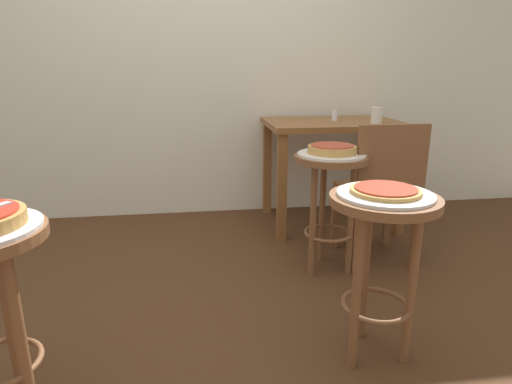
{
  "coord_description": "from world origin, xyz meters",
  "views": [
    {
      "loc": [
        -0.07,
        -1.77,
        1.13
      ],
      "look_at": [
        0.18,
        0.01,
        0.61
      ],
      "focal_mm": 29.88,
      "sensor_mm": 36.0,
      "label": 1
    }
  ],
  "objects_px": {
    "serving_plate_middle": "(385,194)",
    "stool_leftside": "(330,185)",
    "condiment_shaker": "(335,115)",
    "wooden_chair": "(381,188)",
    "serving_plate_leftside": "(332,154)",
    "dining_table": "(332,139)",
    "pizza_middle": "(386,190)",
    "cup_near_edge": "(377,115)",
    "stool_middle": "(381,239)",
    "pizza_leftside": "(332,149)"
  },
  "relations": [
    {
      "from": "pizza_middle",
      "to": "serving_plate_leftside",
      "type": "distance_m",
      "value": 0.78
    },
    {
      "from": "pizza_leftside",
      "to": "cup_near_edge",
      "type": "relative_size",
      "value": 2.41
    },
    {
      "from": "serving_plate_leftside",
      "to": "dining_table",
      "type": "distance_m",
      "value": 0.81
    },
    {
      "from": "stool_middle",
      "to": "wooden_chair",
      "type": "relative_size",
      "value": 0.8
    },
    {
      "from": "stool_leftside",
      "to": "wooden_chair",
      "type": "distance_m",
      "value": 0.33
    },
    {
      "from": "cup_near_edge",
      "to": "condiment_shaker",
      "type": "xyz_separation_m",
      "value": [
        -0.23,
        0.2,
        -0.02
      ]
    },
    {
      "from": "pizza_middle",
      "to": "wooden_chair",
      "type": "distance_m",
      "value": 0.94
    },
    {
      "from": "pizza_leftside",
      "to": "dining_table",
      "type": "bearing_deg",
      "value": 71.94
    },
    {
      "from": "serving_plate_leftside",
      "to": "dining_table",
      "type": "xyz_separation_m",
      "value": [
        0.25,
        0.77,
        -0.04
      ]
    },
    {
      "from": "cup_near_edge",
      "to": "stool_leftside",
      "type": "bearing_deg",
      "value": -130.63
    },
    {
      "from": "pizza_middle",
      "to": "pizza_leftside",
      "type": "relative_size",
      "value": 0.99
    },
    {
      "from": "stool_middle",
      "to": "stool_leftside",
      "type": "xyz_separation_m",
      "value": [
        0.05,
        0.78,
        0.0
      ]
    },
    {
      "from": "pizza_leftside",
      "to": "dining_table",
      "type": "xyz_separation_m",
      "value": [
        0.25,
        0.77,
        -0.07
      ]
    },
    {
      "from": "serving_plate_middle",
      "to": "stool_leftside",
      "type": "relative_size",
      "value": 0.52
    },
    {
      "from": "pizza_middle",
      "to": "cup_near_edge",
      "type": "relative_size",
      "value": 2.38
    },
    {
      "from": "serving_plate_middle",
      "to": "wooden_chair",
      "type": "xyz_separation_m",
      "value": [
        0.37,
        0.84,
        -0.22
      ]
    },
    {
      "from": "condiment_shaker",
      "to": "cup_near_edge",
      "type": "bearing_deg",
      "value": -41.31
    },
    {
      "from": "serving_plate_leftside",
      "to": "wooden_chair",
      "type": "relative_size",
      "value": 0.44
    },
    {
      "from": "pizza_middle",
      "to": "stool_leftside",
      "type": "bearing_deg",
      "value": 86.68
    },
    {
      "from": "condiment_shaker",
      "to": "wooden_chair",
      "type": "bearing_deg",
      "value": -85.27
    },
    {
      "from": "dining_table",
      "to": "condiment_shaker",
      "type": "relative_size",
      "value": 12.68
    },
    {
      "from": "pizza_middle",
      "to": "pizza_leftside",
      "type": "bearing_deg",
      "value": 86.68
    },
    {
      "from": "stool_middle",
      "to": "serving_plate_leftside",
      "type": "bearing_deg",
      "value": 86.68
    },
    {
      "from": "serving_plate_middle",
      "to": "wooden_chair",
      "type": "relative_size",
      "value": 0.42
    },
    {
      "from": "condiment_shaker",
      "to": "wooden_chair",
      "type": "xyz_separation_m",
      "value": [
        0.06,
        -0.72,
        -0.35
      ]
    },
    {
      "from": "pizza_middle",
      "to": "cup_near_edge",
      "type": "xyz_separation_m",
      "value": [
        0.54,
        1.36,
        0.13
      ]
    },
    {
      "from": "cup_near_edge",
      "to": "condiment_shaker",
      "type": "relative_size",
      "value": 1.45
    },
    {
      "from": "dining_table",
      "to": "serving_plate_middle",
      "type": "bearing_deg",
      "value": -100.81
    },
    {
      "from": "dining_table",
      "to": "cup_near_edge",
      "type": "relative_size",
      "value": 8.76
    },
    {
      "from": "dining_table",
      "to": "pizza_middle",
      "type": "bearing_deg",
      "value": -100.81
    },
    {
      "from": "stool_leftside",
      "to": "dining_table",
      "type": "relative_size",
      "value": 0.71
    },
    {
      "from": "stool_middle",
      "to": "condiment_shaker",
      "type": "height_order",
      "value": "condiment_shaker"
    },
    {
      "from": "serving_plate_middle",
      "to": "pizza_middle",
      "type": "xyz_separation_m",
      "value": [
        0.0,
        0.0,
        0.02
      ]
    },
    {
      "from": "serving_plate_leftside",
      "to": "wooden_chair",
      "type": "distance_m",
      "value": 0.4
    },
    {
      "from": "stool_leftside",
      "to": "condiment_shaker",
      "type": "relative_size",
      "value": 9.05
    },
    {
      "from": "stool_middle",
      "to": "cup_near_edge",
      "type": "bearing_deg",
      "value": 68.27
    },
    {
      "from": "serving_plate_middle",
      "to": "stool_leftside",
      "type": "xyz_separation_m",
      "value": [
        0.05,
        0.78,
        -0.18
      ]
    },
    {
      "from": "serving_plate_middle",
      "to": "dining_table",
      "type": "relative_size",
      "value": 0.37
    },
    {
      "from": "pizza_leftside",
      "to": "dining_table",
      "type": "relative_size",
      "value": 0.28
    },
    {
      "from": "stool_leftside",
      "to": "serving_plate_leftside",
      "type": "bearing_deg",
      "value": -90.0
    },
    {
      "from": "pizza_middle",
      "to": "dining_table",
      "type": "distance_m",
      "value": 1.58
    },
    {
      "from": "serving_plate_middle",
      "to": "cup_near_edge",
      "type": "height_order",
      "value": "cup_near_edge"
    },
    {
      "from": "pizza_middle",
      "to": "condiment_shaker",
      "type": "distance_m",
      "value": 1.59
    },
    {
      "from": "stool_middle",
      "to": "cup_near_edge",
      "type": "distance_m",
      "value": 1.5
    },
    {
      "from": "serving_plate_middle",
      "to": "condiment_shaker",
      "type": "bearing_deg",
      "value": 78.7
    },
    {
      "from": "stool_middle",
      "to": "serving_plate_middle",
      "type": "distance_m",
      "value": 0.18
    },
    {
      "from": "stool_middle",
      "to": "cup_near_edge",
      "type": "relative_size",
      "value": 6.25
    },
    {
      "from": "stool_leftside",
      "to": "dining_table",
      "type": "xyz_separation_m",
      "value": [
        0.25,
        0.77,
        0.13
      ]
    },
    {
      "from": "serving_plate_middle",
      "to": "dining_table",
      "type": "distance_m",
      "value": 1.58
    },
    {
      "from": "stool_middle",
      "to": "dining_table",
      "type": "height_order",
      "value": "dining_table"
    }
  ]
}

